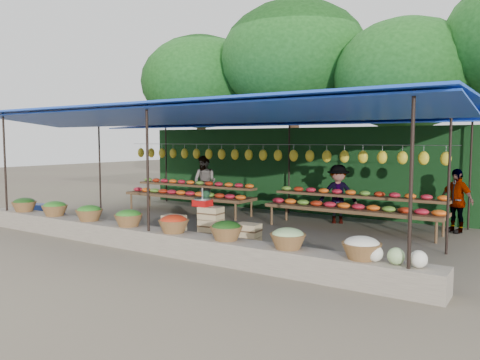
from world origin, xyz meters
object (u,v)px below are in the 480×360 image
Objects in this scene: crate_counter at (210,229)px; weighing_scale at (202,202)px; vendor_seated at (207,215)px; blue_crate_back at (38,210)px; blue_crate_front at (54,218)px.

weighing_scale reaches higher than crate_counter.
weighing_scale is 0.40m from vendor_seated.
weighing_scale reaches higher than vendor_seated.
blue_crate_back is at bearing 177.82° from weighing_scale.
crate_counter is 4.39× the size of blue_crate_front.
crate_counter is at bearing 161.80° from vendor_seated.
blue_crate_front is (-4.36, -0.64, -0.38)m from vendor_seated.
crate_counter is 4.30× the size of blue_crate_back.
vendor_seated reaches higher than blue_crate_front.
blue_crate_front is (-4.61, -0.41, -0.15)m from crate_counter.
vendor_seated is 1.99× the size of blue_crate_front.
vendor_seated is 1.94× the size of blue_crate_back.
vendor_seated is at bearing 106.29° from weighing_scale.
weighing_scale is 0.70× the size of blue_crate_front.
vendor_seated is 4.42m from blue_crate_front.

